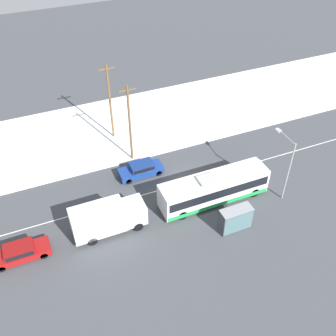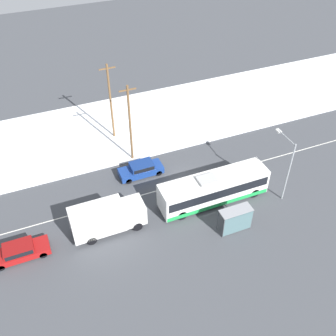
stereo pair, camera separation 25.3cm
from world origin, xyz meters
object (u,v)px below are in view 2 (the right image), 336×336
parked_car_near_truck (20,251)px  pedestrian_at_stop (232,213)px  streetlamp (286,161)px  utility_pole_snowlot (111,101)px  box_truck (106,217)px  city_bus (214,189)px  utility_pole_roadside (130,123)px  bus_shelter (237,218)px  sedan_car (141,169)px

parked_car_near_truck → pedestrian_at_stop: pedestrian_at_stop is taller
streetlamp → utility_pole_snowlot: size_ratio=0.72×
box_truck → parked_car_near_truck: size_ratio=1.40×
pedestrian_at_stop → city_bus: bearing=96.8°
parked_car_near_truck → utility_pole_roadside: utility_pole_roadside is taller
box_truck → parked_car_near_truck: bearing=-179.6°
parked_car_near_truck → streetlamp: 25.10m
bus_shelter → pedestrian_at_stop: bearing=76.5°
parked_car_near_truck → pedestrian_at_stop: bearing=-9.8°
utility_pole_snowlot → utility_pole_roadside: bearing=-81.9°
parked_car_near_truck → pedestrian_at_stop: (18.65, -3.22, 0.25)m
box_truck → parked_car_near_truck: box_truck is taller
box_truck → parked_car_near_truck: (-7.64, -0.06, -0.92)m
bus_shelter → utility_pole_snowlot: size_ratio=0.32×
parked_car_near_truck → utility_pole_snowlot: (12.33, 13.90, 4.09)m
sedan_car → bus_shelter: (5.33, -10.55, 0.86)m
parked_car_near_truck → bus_shelter: 18.91m
sedan_car → parked_car_near_truck: 14.41m
sedan_car → pedestrian_at_stop: (5.62, -9.36, 0.20)m
streetlamp → box_truck: bearing=173.4°
sedan_car → utility_pole_roadside: size_ratio=0.51×
city_bus → sedan_car: city_bus is taller
box_truck → sedan_car: (5.39, 6.08, -0.87)m
box_truck → bus_shelter: bearing=-22.6°
box_truck → streetlamp: streetlamp is taller
city_bus → utility_pole_snowlot: bearing=113.0°
streetlamp → city_bus: bearing=164.5°
utility_pole_roadside → pedestrian_at_stop: bearing=-65.4°
city_bus → sedan_car: (-5.24, 6.26, -0.71)m
pedestrian_at_stop → utility_pole_snowlot: bearing=110.3°
city_bus → utility_pole_roadside: size_ratio=1.19×
streetlamp → sedan_car: bearing=145.5°
sedan_car → streetlamp: streetlamp is taller
bus_shelter → utility_pole_snowlot: utility_pole_snowlot is taller
bus_shelter → utility_pole_snowlot: bearing=108.3°
streetlamp → utility_pole_snowlot: utility_pole_snowlot is taller
sedan_car → utility_pole_snowlot: size_ratio=0.50×
pedestrian_at_stop → streetlamp: (6.11, 1.31, 3.33)m
utility_pole_snowlot → pedestrian_at_stop: bearing=-69.7°
city_bus → box_truck: city_bus is taller
bus_shelter → utility_pole_roadside: (-5.36, 13.48, 3.08)m
pedestrian_at_stop → streetlamp: size_ratio=0.25×
city_bus → utility_pole_roadside: utility_pole_roadside is taller
utility_pole_roadside → utility_pole_snowlot: 4.88m
bus_shelter → parked_car_near_truck: bearing=166.5°
sedan_car → parked_car_near_truck: size_ratio=0.98×
streetlamp → utility_pole_roadside: bearing=136.9°
utility_pole_roadside → utility_pole_snowlot: bearing=98.1°
city_bus → sedan_car: size_ratio=2.34×
pedestrian_at_stop → bus_shelter: bearing=-103.5°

